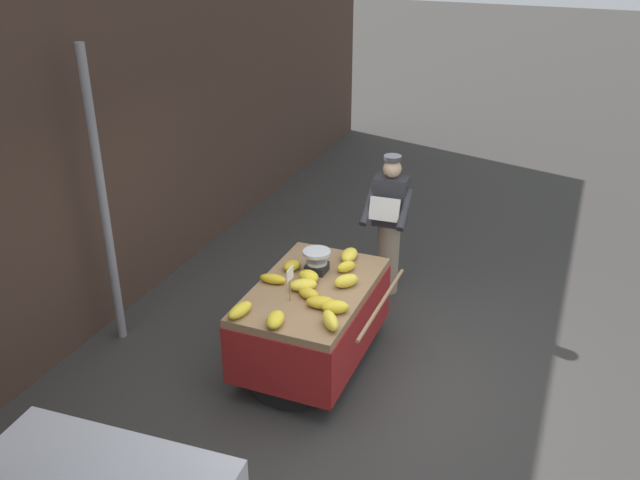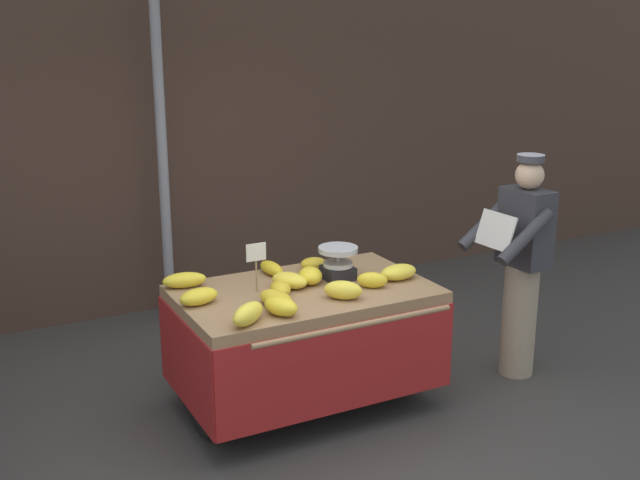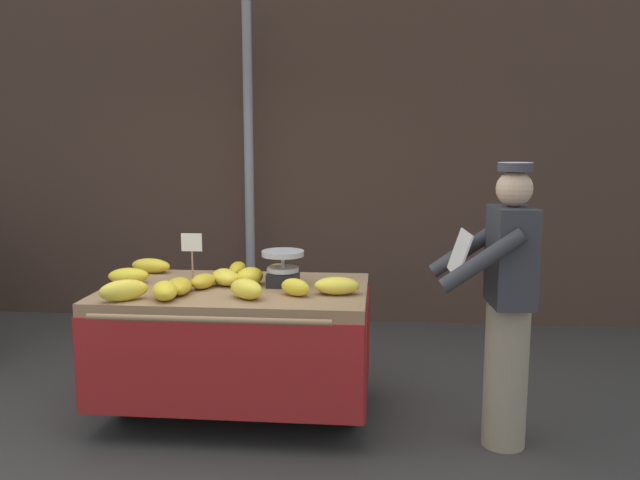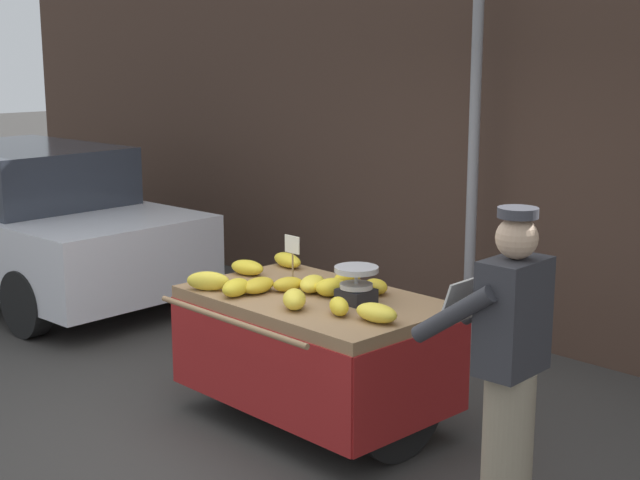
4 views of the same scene
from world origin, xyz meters
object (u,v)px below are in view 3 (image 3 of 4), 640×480
Objects in this scene: banana_bunch_9 at (124,290)px; banana_bunch_12 at (337,286)px; banana_bunch_6 at (203,281)px; banana_bunch_10 at (151,266)px; weighing_scale at (283,268)px; vendor_person at (506,305)px; banana_bunch_4 at (250,276)px; banana_bunch_1 at (246,289)px; banana_bunch_0 at (238,269)px; banana_bunch_3 at (295,287)px; street_pole at (249,170)px; banana_bunch_7 at (165,291)px; banana_bunch_11 at (179,286)px; banana_bunch_8 at (225,277)px; banana_bunch_2 at (129,276)px; banana_bunch_5 at (280,271)px; price_sign at (192,247)px; banana_cart at (236,322)px.

banana_bunch_9 is 1.03× the size of banana_bunch_12.
banana_bunch_9 is at bearing -136.19° from banana_bunch_6.
banana_bunch_6 is 0.73× the size of banana_bunch_9.
banana_bunch_10 is at bearing 158.84° from banana_bunch_12.
vendor_person is at bearing -13.72° from weighing_scale.
banana_bunch_4 is (-0.22, -0.01, -0.06)m from weighing_scale.
banana_bunch_10 is at bearing 162.24° from weighing_scale.
banana_bunch_12 is (0.88, -0.09, 0.01)m from banana_bunch_6.
banana_bunch_1 reaches higher than banana_bunch_4.
banana_bunch_0 is 0.76m from banana_bunch_3.
banana_bunch_1 is at bearing -114.03° from weighing_scale.
banana_bunch_7 is at bearing -90.46° from street_pole.
banana_bunch_4 is 0.77× the size of banana_bunch_11.
banana_bunch_9 is (-0.67, -0.49, 0.01)m from banana_bunch_4.
banana_bunch_12 is at bearing -14.41° from banana_bunch_8.
banana_bunch_7 is 0.90× the size of banana_bunch_11.
street_pole is at bearing 84.14° from banana_bunch_9.
vendor_person is at bearing -7.11° from banana_bunch_2.
banana_bunch_11 is at bearing 76.46° from banana_bunch_7.
street_pole is 2.16m from banana_bunch_4.
banana_bunch_1 is 0.95× the size of banana_bunch_8.
banana_bunch_9 is (-0.89, -0.49, -0.05)m from weighing_scale.
banana_bunch_6 is (-0.44, -0.37, -0.00)m from banana_bunch_5.
banana_bunch_1 is 1.56m from vendor_person.
banana_bunch_4 is 0.63m from banana_bunch_12.
banana_bunch_0 is (-0.38, 0.31, -0.07)m from weighing_scale.
banana_bunch_12 reaches higher than banana_bunch_2.
banana_bunch_12 is at bearing -46.69° from banana_bunch_5.
banana_bunch_12 is (0.43, -0.46, 0.01)m from banana_bunch_5.
street_pole is 2.53m from banana_bunch_12.
weighing_scale is at bearing -1.19° from price_sign.
weighing_scale is 0.63m from price_sign.
banana_bunch_9 reaches higher than banana_bunch_11.
banana_bunch_4 is 0.75× the size of banana_bunch_12.
banana_bunch_3 is 0.79m from banana_bunch_7.
banana_bunch_10 is at bearing 150.68° from banana_cart.
street_pole is 11.13× the size of weighing_scale.
price_sign is 1.60× the size of banana_bunch_4.
banana_bunch_4 reaches higher than banana_bunch_6.
street_pole is 11.67× the size of banana_bunch_2.
banana_bunch_1 is 0.49m from banana_bunch_7.
banana_bunch_7 is at bearing -110.01° from banana_bunch_0.
vendor_person reaches higher than banana_bunch_11.
banana_bunch_0 is 0.65m from banana_bunch_11.
banana_bunch_8 reaches higher than banana_bunch_11.
banana_cart is 8.20× the size of banana_bunch_6.
weighing_scale is 1.02m from banana_bunch_9.
banana_bunch_10 reaches higher than banana_bunch_6.
banana_bunch_11 is 0.99m from banana_bunch_12.
banana_bunch_6 is 0.75× the size of banana_bunch_12.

